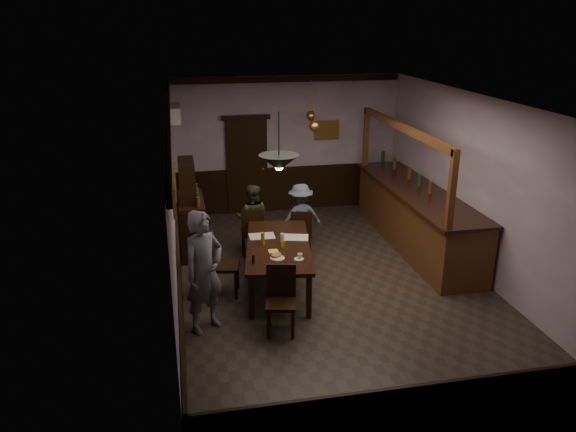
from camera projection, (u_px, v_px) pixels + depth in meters
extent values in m
cube|color=#2D2621|center=(334.00, 287.00, 9.23)|extent=(5.00, 8.00, 0.01)
cube|color=white|center=(340.00, 102.00, 8.21)|extent=(5.00, 8.00, 0.01)
cube|color=#A58EA3|center=(287.00, 145.00, 12.41)|extent=(5.00, 0.01, 3.00)
cube|color=#A58EA3|center=(461.00, 335.00, 5.03)|extent=(5.00, 0.01, 3.00)
cube|color=#A58EA3|center=(173.00, 210.00, 8.25)|extent=(0.01, 8.00, 3.00)
cube|color=#A58EA3|center=(484.00, 190.00, 9.19)|extent=(0.01, 8.00, 3.00)
cube|color=black|center=(278.00, 246.00, 8.97)|extent=(1.34, 2.33, 0.06)
cube|color=black|center=(251.00, 298.00, 8.12)|extent=(0.07, 0.07, 0.69)
cube|color=black|center=(309.00, 297.00, 8.15)|extent=(0.07, 0.07, 0.69)
cube|color=black|center=(254.00, 244.00, 10.04)|extent=(0.07, 0.07, 0.69)
cube|color=black|center=(300.00, 243.00, 10.07)|extent=(0.07, 0.07, 0.69)
cube|color=black|center=(252.00, 232.00, 10.32)|extent=(0.43, 0.43, 0.05)
cube|color=black|center=(253.00, 223.00, 10.06)|extent=(0.41, 0.06, 0.48)
cube|color=black|center=(260.00, 240.00, 10.57)|extent=(0.04, 0.04, 0.42)
cube|color=black|center=(243.00, 241.00, 10.53)|extent=(0.04, 0.04, 0.42)
cube|color=black|center=(262.00, 247.00, 10.26)|extent=(0.04, 0.04, 0.42)
cube|color=black|center=(244.00, 248.00, 10.22)|extent=(0.04, 0.04, 0.42)
cube|color=black|center=(301.00, 233.00, 10.36)|extent=(0.45, 0.45, 0.05)
cube|color=black|center=(301.00, 224.00, 10.12)|extent=(0.38, 0.11, 0.46)
cube|color=black|center=(309.00, 241.00, 10.58)|extent=(0.04, 0.04, 0.39)
cube|color=black|center=(293.00, 241.00, 10.58)|extent=(0.04, 0.04, 0.39)
cube|color=black|center=(309.00, 247.00, 10.29)|extent=(0.04, 0.04, 0.39)
cube|color=black|center=(293.00, 247.00, 10.29)|extent=(0.04, 0.04, 0.39)
cube|color=black|center=(281.00, 304.00, 7.75)|extent=(0.50, 0.50, 0.05)
cube|color=black|center=(281.00, 280.00, 7.83)|extent=(0.41, 0.13, 0.49)
cube|color=black|center=(268.00, 325.00, 7.67)|extent=(0.04, 0.04, 0.43)
cube|color=black|center=(293.00, 325.00, 7.66)|extent=(0.04, 0.04, 0.43)
cube|color=black|center=(269.00, 313.00, 7.99)|extent=(0.04, 0.04, 0.43)
cube|color=black|center=(293.00, 313.00, 7.98)|extent=(0.04, 0.04, 0.43)
cube|color=black|center=(225.00, 266.00, 8.83)|extent=(0.53, 0.53, 0.05)
cube|color=black|center=(211.00, 249.00, 8.73)|extent=(0.13, 0.45, 0.54)
cube|color=black|center=(236.00, 286.00, 8.75)|extent=(0.04, 0.04, 0.46)
cube|color=black|center=(238.00, 275.00, 9.09)|extent=(0.04, 0.04, 0.46)
cube|color=black|center=(212.00, 286.00, 8.74)|extent=(0.04, 0.04, 0.46)
cube|color=black|center=(215.00, 275.00, 9.09)|extent=(0.04, 0.04, 0.46)
imported|color=slate|center=(204.00, 272.00, 7.70)|extent=(0.77, 0.72, 1.76)
imported|color=#374127|center=(252.00, 218.00, 10.44)|extent=(0.72, 0.62, 1.29)
imported|color=slate|center=(300.00, 217.00, 10.47)|extent=(0.89, 0.59, 1.29)
cube|color=silver|center=(262.00, 236.00, 9.29)|extent=(0.43, 0.31, 0.01)
cube|color=silver|center=(295.00, 237.00, 9.24)|extent=(0.48, 0.40, 0.01)
cube|color=#EAD456|center=(273.00, 251.00, 8.71)|extent=(0.17, 0.17, 0.00)
cylinder|color=white|center=(299.00, 259.00, 8.41)|extent=(0.15, 0.15, 0.01)
imported|color=white|center=(300.00, 256.00, 8.42)|extent=(0.09, 0.09, 0.07)
cylinder|color=white|center=(277.00, 258.00, 8.44)|extent=(0.22, 0.22, 0.01)
torus|color=#C68C47|center=(275.00, 255.00, 8.47)|extent=(0.13, 0.13, 0.04)
torus|color=#C68C47|center=(277.00, 255.00, 8.50)|extent=(0.13, 0.13, 0.04)
cylinder|color=yellow|center=(283.00, 244.00, 8.81)|extent=(0.07, 0.07, 0.12)
cylinder|color=#BF721E|center=(263.00, 238.00, 8.94)|extent=(0.06, 0.06, 0.20)
cylinder|color=silver|center=(282.00, 238.00, 9.03)|extent=(0.06, 0.06, 0.15)
cylinder|color=black|center=(253.00, 259.00, 8.25)|extent=(0.04, 0.04, 0.14)
cube|color=black|center=(192.00, 227.00, 10.47)|extent=(0.47, 1.32, 0.94)
cube|color=black|center=(191.00, 201.00, 10.29)|extent=(0.45, 1.28, 0.08)
cube|color=black|center=(187.00, 181.00, 10.16)|extent=(0.28, 0.85, 0.76)
cube|color=#4B2314|center=(416.00, 219.00, 10.70)|extent=(0.88, 4.12, 1.08)
cube|color=black|center=(417.00, 191.00, 10.50)|extent=(0.98, 4.22, 0.06)
cube|color=#4B2314|center=(403.00, 128.00, 10.03)|extent=(0.10, 4.02, 0.12)
cube|color=#4B2314|center=(451.00, 191.00, 8.41)|extent=(0.10, 0.10, 1.28)
cube|color=#4B2314|center=(366.00, 138.00, 12.04)|extent=(0.10, 0.10, 1.28)
cube|color=black|center=(247.00, 167.00, 12.35)|extent=(0.90, 0.06, 2.10)
cube|color=white|center=(175.00, 113.00, 10.63)|extent=(0.20, 0.85, 0.30)
cube|color=olive|center=(174.00, 201.00, 6.56)|extent=(0.04, 0.28, 0.36)
cube|color=olive|center=(174.00, 182.00, 8.93)|extent=(0.04, 0.62, 0.48)
cube|color=olive|center=(327.00, 130.00, 12.44)|extent=(0.55, 0.04, 0.42)
cylinder|color=black|center=(279.00, 137.00, 7.57)|extent=(0.02, 0.02, 0.70)
cone|color=black|center=(279.00, 163.00, 7.69)|extent=(0.56, 0.56, 0.22)
sphere|color=#FFD88C|center=(279.00, 166.00, 7.70)|extent=(0.12, 0.12, 0.12)
cylinder|color=#BF8C3F|center=(315.00, 107.00, 10.10)|extent=(0.02, 0.02, 0.70)
cone|color=#BF8C3F|center=(314.00, 126.00, 10.21)|extent=(0.20, 0.20, 0.22)
sphere|color=#FFD88C|center=(314.00, 129.00, 10.23)|extent=(0.12, 0.12, 0.12)
cylinder|color=#BF8C3F|center=(311.00, 98.00, 11.15)|extent=(0.02, 0.02, 0.70)
cone|color=#BF8C3F|center=(311.00, 116.00, 11.27)|extent=(0.20, 0.20, 0.22)
sphere|color=#FFD88C|center=(311.00, 118.00, 11.28)|extent=(0.12, 0.12, 0.12)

